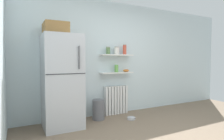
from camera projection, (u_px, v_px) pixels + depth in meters
ground_plane at (156, 136)px, 3.09m from camera, size 7.04×7.04×0.00m
back_wall at (113, 58)px, 4.41m from camera, size 7.04×0.10×2.60m
refrigerator at (62, 79)px, 3.48m from camera, size 0.69×0.74×1.93m
radiator at (116, 100)px, 4.35m from camera, size 0.57×0.12×0.65m
wall_shelf_lower at (117, 73)px, 4.29m from camera, size 0.79×0.22×0.02m
wall_shelf_upper at (117, 55)px, 4.27m from camera, size 0.79×0.22×0.02m
storage_jar_0 at (108, 51)px, 4.16m from camera, size 0.09×0.09×0.17m
storage_jar_1 at (117, 51)px, 4.26m from camera, size 0.11×0.11×0.18m
storage_jar_2 at (125, 50)px, 4.36m from camera, size 0.08×0.08×0.24m
vase at (116, 68)px, 4.28m from camera, size 0.09×0.09×0.17m
shelf_bowl at (126, 70)px, 4.40m from camera, size 0.14×0.14×0.06m
trash_bin at (98, 110)px, 3.94m from camera, size 0.26×0.26×0.42m
pet_food_bowl at (131, 118)px, 3.94m from camera, size 0.18×0.18×0.05m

